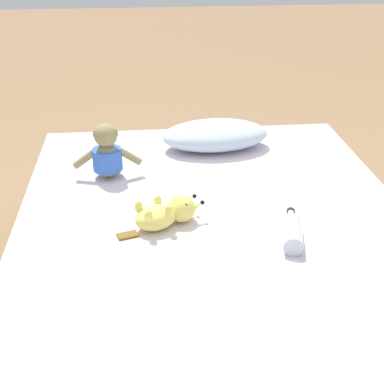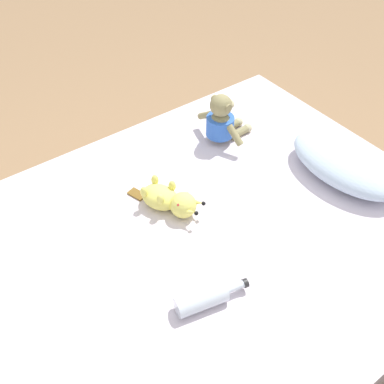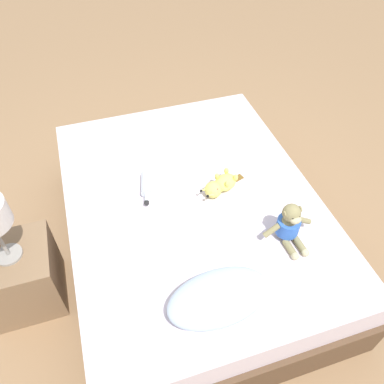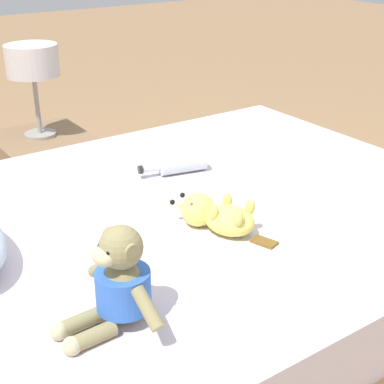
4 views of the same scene
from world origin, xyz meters
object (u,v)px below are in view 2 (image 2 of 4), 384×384
Objects in this scene: bed at (198,276)px; pillow at (346,163)px; glass_bottle at (204,299)px; plush_yellow_creature at (170,200)px; plush_monkey at (222,122)px.

bed is 3.81× the size of pillow.
glass_bottle is at bearing -33.54° from bed.
pillow is 1.61× the size of plush_yellow_creature.
plush_monkey is at bearing 137.47° from glass_bottle.
plush_monkey is (-0.40, 0.42, 0.34)m from bed.
pillow reaches higher than plush_yellow_creature.
plush_monkey is 0.91× the size of plush_yellow_creature.
plush_yellow_creature is at bearing -62.78° from plush_monkey.
bed is 7.77× the size of glass_bottle.
pillow reaches higher than glass_bottle.
plush_monkey is 0.86m from glass_bottle.
glass_bottle is at bearing -20.22° from plush_yellow_creature.
glass_bottle is (0.15, -0.84, -0.03)m from pillow.
bed is at bearing 1.47° from plush_yellow_creature.
pillow is at bearing 82.60° from bed.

